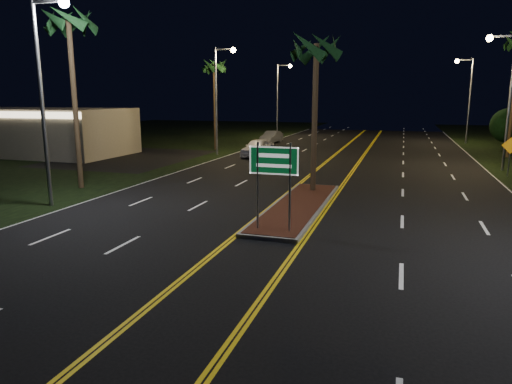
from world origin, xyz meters
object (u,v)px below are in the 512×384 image
at_px(highway_sign, 274,169).
at_px(palm_median, 316,48).
at_px(car_far, 272,136).
at_px(palm_left_far, 214,67).
at_px(shrub_far, 508,125).
at_px(streetlight_left_near, 47,80).
at_px(streetlight_right_mid, 505,86).
at_px(car_near, 258,146).
at_px(median_island, 298,206).
at_px(streetlight_left_far, 280,92).
at_px(streetlight_right_far, 467,91).
at_px(palm_left_near, 68,23).
at_px(streetlight_left_mid, 220,89).
at_px(warning_sign, 510,151).
at_px(commercial_building, 41,131).

distance_m(highway_sign, palm_median, 9.11).
bearing_deg(car_far, palm_left_far, -106.48).
height_order(shrub_far, car_far, shrub_far).
distance_m(streetlight_left_near, streetlight_right_mid, 27.83).
height_order(streetlight_right_mid, car_near, streetlight_right_mid).
distance_m(median_island, car_near, 18.60).
xyz_separation_m(streetlight_left_far, car_far, (1.11, -7.83, -4.90)).
xyz_separation_m(streetlight_right_far, palm_median, (-10.61, -31.50, 1.62)).
bearing_deg(median_island, palm_left_near, 175.43).
bearing_deg(shrub_far, streetlight_left_far, 161.86).
distance_m(streetlight_left_far, car_far, 9.30).
xyz_separation_m(streetlight_left_far, streetlight_right_far, (21.23, -2.00, 0.00)).
bearing_deg(palm_median, median_island, -90.00).
distance_m(streetlight_right_mid, shrub_far, 14.74).
height_order(streetlight_right_mid, palm_median, streetlight_right_mid).
height_order(streetlight_right_mid, streetlight_right_far, same).
bearing_deg(median_island, streetlight_left_far, 106.00).
height_order(highway_sign, streetlight_right_far, streetlight_right_far).
bearing_deg(streetlight_left_mid, median_island, -58.02).
distance_m(streetlight_left_mid, car_far, 13.17).
relative_size(streetlight_left_mid, warning_sign, 3.61).
height_order(median_island, streetlight_right_far, streetlight_right_far).
height_order(shrub_far, car_near, shrub_far).
bearing_deg(streetlight_left_far, streetlight_left_near, -90.00).
bearing_deg(shrub_far, car_near, -150.55).
bearing_deg(streetlight_left_far, streetlight_left_mid, -90.00).
height_order(streetlight_left_mid, car_far, streetlight_left_mid).
height_order(commercial_building, car_near, commercial_building).
relative_size(palm_left_near, shrub_far, 2.47).
xyz_separation_m(highway_sign, streetlight_left_far, (-10.61, 41.20, 3.25)).
relative_size(palm_left_far, warning_sign, 3.53).
xyz_separation_m(highway_sign, streetlight_right_mid, (10.61, 19.20, 3.25)).
bearing_deg(shrub_far, highway_sign, -112.57).
distance_m(streetlight_left_near, car_far, 32.56).
relative_size(palm_left_near, car_far, 2.16).
xyz_separation_m(streetlight_left_near, shrub_far, (24.41, 32.00, -3.32)).
xyz_separation_m(highway_sign, commercial_building, (-26.00, 17.19, -0.40)).
relative_size(commercial_building, palm_left_near, 1.53).
bearing_deg(streetlight_left_far, palm_left_far, -97.78).
distance_m(commercial_building, streetlight_right_far, 42.88).
height_order(median_island, streetlight_left_mid, streetlight_left_mid).
xyz_separation_m(streetlight_left_mid, streetlight_right_far, (21.23, 18.00, 0.00)).
bearing_deg(car_far, streetlight_left_far, 103.61).
height_order(palm_median, car_far, palm_median).
height_order(commercial_building, palm_median, palm_median).
bearing_deg(median_island, streetlight_right_mid, 54.72).
height_order(median_island, car_far, car_far).
bearing_deg(palm_left_near, streetlight_left_mid, 83.27).
distance_m(streetlight_right_mid, streetlight_right_far, 20.00).
height_order(commercial_building, streetlight_left_far, streetlight_left_far).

